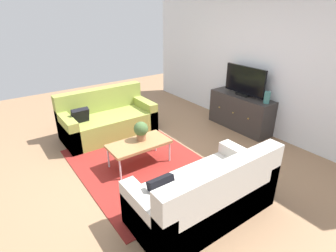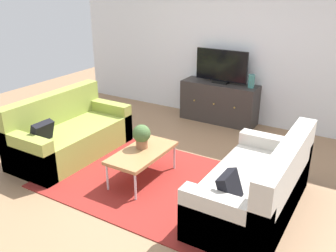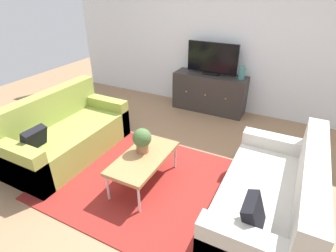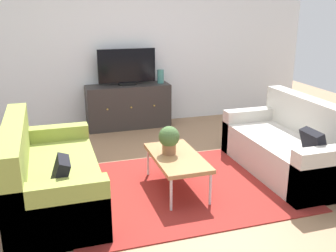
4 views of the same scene
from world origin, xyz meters
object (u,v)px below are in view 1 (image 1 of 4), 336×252
coffee_table (139,144)px  glass_vase (267,97)px  tv_console (240,112)px  couch_left_side (107,120)px  couch_right_side (207,198)px  flat_screen_tv (245,81)px  potted_plant (141,130)px

coffee_table → glass_vase: (0.54, 2.43, 0.45)m
tv_console → couch_left_side: bearing=-119.6°
tv_console → couch_right_side: bearing=-57.3°
flat_screen_tv → glass_vase: flat_screen_tv is taller
flat_screen_tv → couch_right_side: bearing=-57.5°
couch_left_side → coffee_table: (1.37, -0.05, 0.08)m
couch_right_side → couch_left_side: bearing=180.0°
coffee_table → potted_plant: size_ratio=3.12×
potted_plant → tv_console: (0.04, 2.35, -0.22)m
coffee_table → tv_console: (-0.02, 2.43, -0.01)m
coffee_table → glass_vase: glass_vase is taller
tv_console → coffee_table: bearing=-89.4°
couch_right_side → flat_screen_tv: size_ratio=1.88×
flat_screen_tv → couch_left_side: bearing=-119.4°
flat_screen_tv → tv_console: bearing=-90.0°
couch_right_side → tv_console: bearing=122.7°
couch_left_side → tv_console: bearing=60.4°
couch_left_side → potted_plant: couch_left_side is taller
coffee_table → tv_console: bearing=90.6°
flat_screen_tv → glass_vase: 0.59m
flat_screen_tv → glass_vase: (0.56, -0.02, -0.18)m
potted_plant → glass_vase: (0.60, 2.35, 0.25)m
couch_right_side → flat_screen_tv: bearing=122.5°
tv_console → flat_screen_tv: 0.64m
coffee_table → flat_screen_tv: bearing=90.6°
couch_left_side → coffee_table: 1.38m
tv_console → flat_screen_tv: (-0.00, 0.02, 0.64)m
potted_plant → flat_screen_tv: 2.40m
glass_vase → coffee_table: bearing=-102.4°
coffee_table → flat_screen_tv: 2.53m
couch_right_side → potted_plant: couch_right_side is taller
potted_plant → flat_screen_tv: bearing=89.1°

